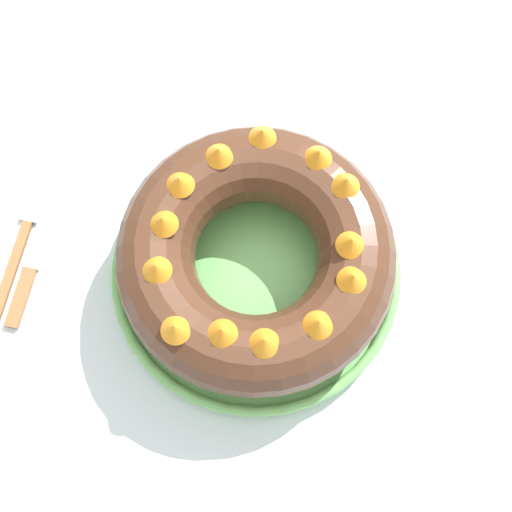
% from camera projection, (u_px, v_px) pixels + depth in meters
% --- Properties ---
extents(ground_plane, '(8.00, 8.00, 0.00)m').
position_uv_depth(ground_plane, '(260.00, 371.00, 1.59)').
color(ground_plane, brown).
extents(dining_table, '(1.32, 1.26, 0.76)m').
position_uv_depth(dining_table, '(263.00, 288.00, 0.95)').
color(dining_table, silver).
rests_on(dining_table, ground_plane).
extents(serving_dish, '(0.35, 0.35, 0.03)m').
position_uv_depth(serving_dish, '(256.00, 271.00, 0.86)').
color(serving_dish, '#6BB760').
rests_on(serving_dish, dining_table).
extents(bundt_cake, '(0.32, 0.32, 0.11)m').
position_uv_depth(bundt_cake, '(256.00, 256.00, 0.80)').
color(bundt_cake, '#4C2D1E').
rests_on(bundt_cake, serving_dish).
extents(fork, '(0.02, 0.19, 0.01)m').
position_uv_depth(fork, '(22.00, 241.00, 0.88)').
color(fork, '#936038').
rests_on(fork, dining_table).
extents(cake_knife, '(0.02, 0.17, 0.01)m').
position_uv_depth(cake_knife, '(30.00, 271.00, 0.87)').
color(cake_knife, '#936038').
rests_on(cake_knife, dining_table).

